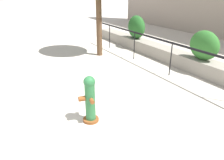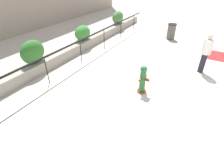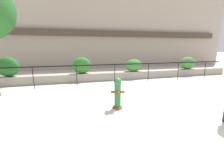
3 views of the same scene
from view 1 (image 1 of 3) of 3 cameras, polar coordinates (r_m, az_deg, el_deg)
hedge_bush_0 at (r=10.87m, az=6.39°, el=13.59°), size 1.11×0.62×1.08m
hedge_bush_1 at (r=8.04m, az=22.93°, el=8.34°), size 1.12×0.58×0.99m
fire_hydrant at (r=4.75m, az=-5.80°, el=-4.95°), size 0.48×0.46×1.08m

